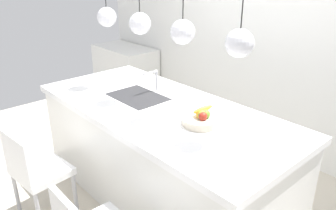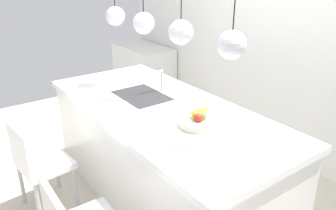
% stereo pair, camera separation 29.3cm
% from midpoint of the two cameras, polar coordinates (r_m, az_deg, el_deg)
% --- Properties ---
extents(floor, '(6.60, 6.60, 0.00)m').
position_cam_midpoint_polar(floor, '(3.51, 1.49, -14.88)').
color(floor, beige).
rests_on(floor, ground).
extents(back_wall, '(6.00, 0.10, 2.60)m').
position_cam_midpoint_polar(back_wall, '(4.09, 20.70, 9.41)').
color(back_wall, white).
rests_on(back_wall, ground).
extents(kitchen_island, '(2.58, 1.15, 0.96)m').
position_cam_midpoint_polar(kitchen_island, '(3.24, 1.57, -8.12)').
color(kitchen_island, white).
rests_on(kitchen_island, ground).
extents(sink_basin, '(0.56, 0.40, 0.02)m').
position_cam_midpoint_polar(sink_basin, '(3.28, -1.93, 1.49)').
color(sink_basin, '#2D2D30').
rests_on(sink_basin, kitchen_island).
extents(faucet, '(0.02, 0.17, 0.22)m').
position_cam_midpoint_polar(faucet, '(3.35, 1.07, 4.62)').
color(faucet, silver).
rests_on(faucet, kitchen_island).
extents(fruit_bowl, '(0.30, 0.30, 0.14)m').
position_cam_midpoint_polar(fruit_bowl, '(2.67, 8.19, -2.66)').
color(fruit_bowl, beige).
rests_on(fruit_bowl, kitchen_island).
extents(side_counter, '(1.10, 0.60, 0.90)m').
position_cam_midpoint_polar(side_counter, '(5.74, -2.74, 5.53)').
color(side_counter, white).
rests_on(side_counter, ground).
extents(chair_near, '(0.50, 0.46, 0.88)m').
position_cam_midpoint_polar(chair_near, '(3.22, -18.91, -9.09)').
color(chair_near, white).
rests_on(chair_near, ground).
extents(pendant_light_left, '(0.19, 0.19, 0.79)m').
position_cam_midpoint_polar(pendant_light_left, '(3.49, -6.48, 14.78)').
color(pendant_light_left, silver).
extents(pendant_light_center_left, '(0.19, 0.19, 0.79)m').
position_cam_midpoint_polar(pendant_light_center_left, '(3.04, -1.33, 13.75)').
color(pendant_light_center_left, silver).
extents(pendant_light_center_right, '(0.19, 0.19, 0.79)m').
position_cam_midpoint_polar(pendant_light_center_right, '(2.62, 5.48, 12.21)').
color(pendant_light_center_right, silver).
extents(pendant_light_right, '(0.19, 0.19, 0.79)m').
position_cam_midpoint_polar(pendant_light_right, '(2.25, 14.54, 9.87)').
color(pendant_light_right, silver).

